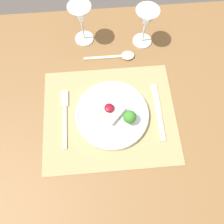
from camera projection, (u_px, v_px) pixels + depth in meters
name	position (u px, v px, depth m)	size (l,w,h in m)	color
ground_plane	(111.00, 157.00, 1.44)	(8.00, 8.00, 0.00)	#4C4742
dining_table	(110.00, 126.00, 0.84)	(1.16, 0.97, 0.76)	brown
placemat	(110.00, 116.00, 0.74)	(0.44, 0.37, 0.00)	#9E895B
dinner_plate	(113.00, 113.00, 0.72)	(0.24, 0.24, 0.07)	silver
fork	(65.00, 114.00, 0.73)	(0.02, 0.21, 0.01)	beige
knife	(159.00, 115.00, 0.73)	(0.02, 0.21, 0.01)	beige
spoon	(121.00, 56.00, 0.82)	(0.19, 0.04, 0.01)	beige
wine_glass_near	(146.00, 20.00, 0.75)	(0.08, 0.08, 0.15)	white
wine_glass_far	(81.00, 17.00, 0.75)	(0.08, 0.08, 0.16)	white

